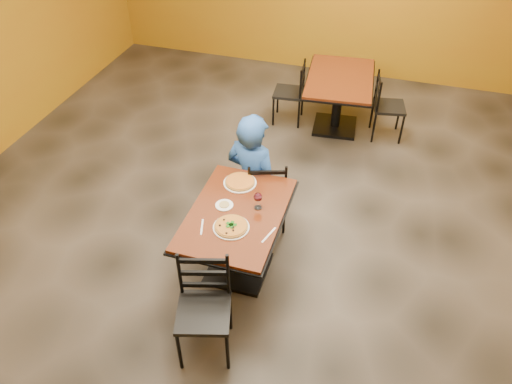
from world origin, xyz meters
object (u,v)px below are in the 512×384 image
(plate_far, at_px, (240,183))
(side_plate, at_px, (224,205))
(chair_main_far, at_px, (266,190))
(pizza_main, at_px, (231,226))
(chair_main_near, at_px, (204,313))
(diner, at_px, (253,168))
(chair_second_right, at_px, (389,107))
(wine_glass, at_px, (258,200))
(pizza_far, at_px, (240,181))
(table_main, at_px, (237,228))
(chair_second_left, at_px, (289,93))
(plate_main, at_px, (231,227))
(table_second, at_px, (339,91))

(plate_far, distance_m, side_plate, 0.34)
(chair_main_far, relative_size, pizza_main, 3.03)
(chair_main_near, distance_m, plate_far, 1.31)
(chair_main_far, distance_m, plate_far, 0.50)
(chair_main_far, bearing_deg, diner, -45.13)
(diner, relative_size, pizza_main, 4.36)
(chair_second_right, xyz_separation_m, wine_glass, (-0.93, -2.69, 0.41))
(pizza_far, bearing_deg, table_main, -75.84)
(chair_second_left, bearing_deg, pizza_main, -0.51)
(pizza_far, height_order, side_plate, pizza_far)
(chair_main_near, distance_m, pizza_main, 0.75)
(side_plate, bearing_deg, plate_main, -58.53)
(table_main, xyz_separation_m, chair_second_right, (1.10, 2.81, -0.13))
(chair_main_far, relative_size, chair_second_right, 1.00)
(table_second, distance_m, pizza_far, 2.48)
(pizza_far, bearing_deg, chair_main_near, -84.52)
(chair_main_far, bearing_deg, chair_main_near, 69.99)
(diner, distance_m, side_plate, 0.78)
(table_main, distance_m, side_plate, 0.24)
(side_plate, distance_m, wine_glass, 0.31)
(chair_main_near, relative_size, diner, 0.74)
(chair_second_right, bearing_deg, pizza_far, 142.60)
(plate_main, bearing_deg, chair_second_left, 94.74)
(table_main, xyz_separation_m, plate_far, (-0.10, 0.39, 0.20))
(chair_second_left, distance_m, side_plate, 2.78)
(pizza_far, bearing_deg, table_second, 77.54)
(chair_main_far, relative_size, plate_far, 2.77)
(chair_main_far, relative_size, pizza_far, 3.07)
(diner, bearing_deg, chair_main_near, 111.08)
(diner, distance_m, pizza_far, 0.46)
(chair_main_near, distance_m, wine_glass, 1.07)
(chair_second_right, distance_m, diner, 2.33)
(chair_second_left, bearing_deg, plate_main, -0.51)
(table_second, xyz_separation_m, chair_second_left, (-0.66, 0.00, -0.14))
(chair_second_right, xyz_separation_m, pizza_main, (-1.08, -3.00, 0.34))
(table_main, distance_m, wine_glass, 0.34)
(chair_main_near, height_order, chair_second_right, chair_main_near)
(pizza_main, xyz_separation_m, pizza_far, (-0.12, 0.59, 0.00))
(table_main, relative_size, plate_far, 3.97)
(chair_second_right, relative_size, diner, 0.69)
(chair_second_left, relative_size, side_plate, 5.28)
(chair_second_right, bearing_deg, side_plate, 144.94)
(chair_second_left, height_order, pizza_main, chair_second_left)
(chair_main_near, xyz_separation_m, diner, (-0.13, 1.70, 0.16))
(pizza_far, relative_size, side_plate, 1.75)
(chair_second_left, relative_size, plate_main, 2.73)
(diner, xyz_separation_m, pizza_main, (0.13, -1.02, 0.15))
(table_main, relative_size, chair_main_far, 1.43)
(table_main, height_order, diner, diner)
(pizza_far, xyz_separation_m, side_plate, (-0.03, -0.34, -0.02))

